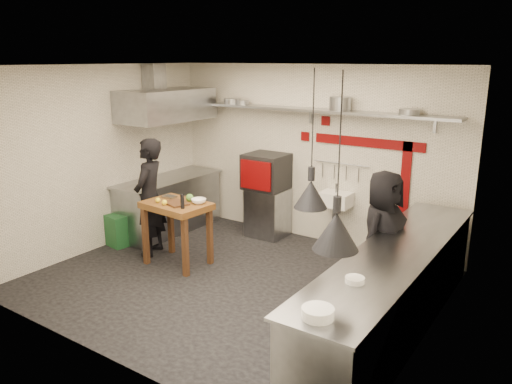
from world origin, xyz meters
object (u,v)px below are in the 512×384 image
Objects in this scene: combi_oven at (267,171)px; oven_stand at (268,212)px; green_bin at (120,230)px; chef_left at (150,197)px; prep_table at (177,233)px; chef_right at (382,236)px.

oven_stand is at bearing -29.69° from combi_oven.
combi_oven reaches higher than green_bin.
prep_table is at bearing 61.61° from chef_left.
prep_table is 0.57× the size of chef_right.
oven_stand is 2.01m from chef_left.
chef_left reaches higher than green_bin.
oven_stand is 1.60× the size of green_bin.
green_bin is 1.29m from prep_table.
prep_table is (1.27, -0.03, 0.21)m from green_bin.
combi_oven is at bearing 150.31° from oven_stand.
combi_oven is at bearing 128.41° from chef_left.
combi_oven is 1.91m from prep_table.
chef_left is at bearing -120.41° from combi_oven.
oven_stand is 1.79m from prep_table.
combi_oven is at bearing 82.29° from prep_table.
green_bin is (-1.64, -1.73, -0.84)m from combi_oven.
green_bin is 0.28× the size of chef_left.
chef_left is (-0.60, 0.07, 0.42)m from prep_table.
prep_table is at bearing 108.02° from chef_right.
chef_right is (2.38, -1.14, 0.41)m from oven_stand.
chef_left is 1.09× the size of chef_right.
combi_oven reaches higher than oven_stand.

